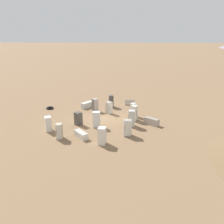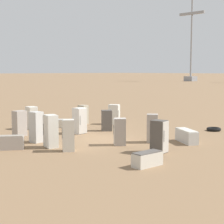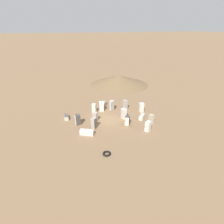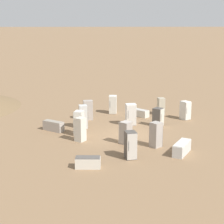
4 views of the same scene
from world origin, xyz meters
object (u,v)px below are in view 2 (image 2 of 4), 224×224
discarded_fridge_8 (32,118)px  discarded_fridge_3 (37,127)px  discarded_fridge_14 (107,120)px  discarded_fridge_15 (68,135)px  discarded_fridge_1 (187,136)px  discarded_fridge_7 (114,114)px  discarded_fridge_0 (120,132)px  power_pylon_2 (191,56)px  discarded_fridge_9 (83,115)px  discarded_fridge_12 (152,128)px  discarded_fridge_4 (51,131)px  discarded_fridge_6 (159,136)px  scrap_tire (214,129)px  discarded_fridge_10 (8,143)px  discarded_fridge_11 (66,123)px  discarded_fridge_2 (80,121)px  discarded_fridge_5 (19,123)px  discarded_fridge_13 (147,159)px

discarded_fridge_8 → discarded_fridge_3: bearing=67.3°
discarded_fridge_14 → discarded_fridge_15: bearing=-23.2°
discarded_fridge_1 → discarded_fridge_8: size_ratio=1.22×
discarded_fridge_7 → discarded_fridge_3: bearing=-14.1°
discarded_fridge_8 → discarded_fridge_14: size_ratio=1.12×
discarded_fridge_0 → discarded_fridge_7: size_ratio=0.99×
discarded_fridge_0 → discarded_fridge_1: size_ratio=0.77×
discarded_fridge_8 → power_pylon_2: bearing=-144.6°
discarded_fridge_9 → discarded_fridge_8: bearing=162.5°
discarded_fridge_14 → discarded_fridge_15: size_ratio=0.87×
discarded_fridge_3 → discarded_fridge_12: size_ratio=1.08×
discarded_fridge_14 → discarded_fridge_15: (3.45, -5.94, 0.11)m
discarded_fridge_4 → discarded_fridge_6: (4.86, 3.26, -0.06)m
discarded_fridge_3 → discarded_fridge_7: 8.71m
discarded_fridge_7 → discarded_fridge_15: discarded_fridge_15 is taller
discarded_fridge_9 → scrap_tire: bearing=-71.7°
discarded_fridge_10 → discarded_fridge_11: discarded_fridge_10 is taller
discarded_fridge_7 → discarded_fridge_11: (-1.22, -3.71, -0.47)m
discarded_fridge_1 → discarded_fridge_15: discarded_fridge_15 is taller
discarded_fridge_4 → discarded_fridge_12: size_ratio=1.08×
discarded_fridge_2 → discarded_fridge_4: 4.67m
scrap_tire → discarded_fridge_11: bearing=-142.5°
discarded_fridge_4 → discarded_fridge_5: bearing=6.4°
discarded_fridge_4 → discarded_fridge_15: 1.39m
discarded_fridge_3 → discarded_fridge_12: discarded_fridge_3 is taller
discarded_fridge_12 → scrap_tire: 6.32m
discarded_fridge_1 → discarded_fridge_8: discarded_fridge_8 is taller
discarded_fridge_9 → discarded_fridge_10: bearing=-161.3°
scrap_tire → discarded_fridge_2: bearing=-126.8°
power_pylon_2 → scrap_tire: 125.95m
discarded_fridge_5 → discarded_fridge_11: (-0.95, 4.39, -0.52)m
discarded_fridge_11 → discarded_fridge_7: bearing=117.1°
discarded_fridge_5 → discarded_fridge_13: bearing=-96.7°
discarded_fridge_2 → discarded_fridge_8: bearing=-79.1°
discarded_fridge_2 → discarded_fridge_15: (3.83, -3.83, -0.03)m
power_pylon_2 → discarded_fridge_6: size_ratio=19.43×
discarded_fridge_6 → discarded_fridge_13: 2.92m
power_pylon_2 → discarded_fridge_1: 130.59m
discarded_fridge_0 → discarded_fridge_12: bearing=-68.4°
discarded_fridge_14 → scrap_tire: 7.43m
discarded_fridge_7 → discarded_fridge_15: (5.42, -8.55, 0.06)m
discarded_fridge_8 → discarded_fridge_14: (4.31, 3.32, -0.09)m
discarded_fridge_6 → discarded_fridge_15: (-3.48, -3.12, -0.00)m
discarded_fridge_6 → discarded_fridge_11: discarded_fridge_6 is taller
discarded_fridge_5 → discarded_fridge_8: bearing=36.1°
discarded_fridge_1 → discarded_fridge_0: bearing=177.0°
discarded_fridge_2 → discarded_fridge_5: discarded_fridge_2 is taller
discarded_fridge_7 → discarded_fridge_9: 2.43m
discarded_fridge_9 → discarded_fridge_3: bearing=-158.2°
discarded_fridge_1 → discarded_fridge_9: 9.99m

